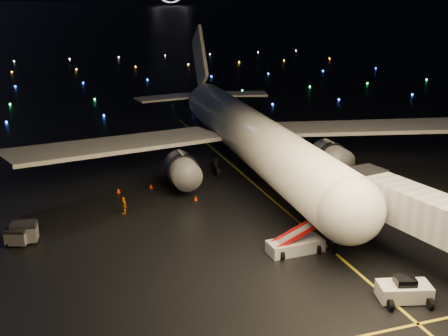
{
  "coord_description": "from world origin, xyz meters",
  "views": [
    {
      "loc": [
        -10.8,
        -36.79,
        21.5
      ],
      "look_at": [
        5.65,
        12.0,
        5.0
      ],
      "focal_mm": 45.0,
      "sensor_mm": 36.0,
      "label": 1
    }
  ],
  "objects_px": {
    "pushback_tug": "(404,289)",
    "baggage_cart_2": "(17,237)",
    "crew_c": "(124,205)",
    "baggage_cart_0": "(24,233)",
    "belt_loader": "(296,233)",
    "airliner": "(244,105)"
  },
  "relations": [
    {
      "from": "pushback_tug",
      "to": "belt_loader",
      "type": "relative_size",
      "value": 0.53
    },
    {
      "from": "pushback_tug",
      "to": "crew_c",
      "type": "xyz_separation_m",
      "value": [
        -16.61,
        22.76,
        0.01
      ]
    },
    {
      "from": "airliner",
      "to": "baggage_cart_2",
      "type": "bearing_deg",
      "value": -148.89
    },
    {
      "from": "baggage_cart_0",
      "to": "pushback_tug",
      "type": "bearing_deg",
      "value": -27.35
    },
    {
      "from": "airliner",
      "to": "baggage_cart_0",
      "type": "bearing_deg",
      "value": -148.95
    },
    {
      "from": "pushback_tug",
      "to": "baggage_cart_0",
      "type": "xyz_separation_m",
      "value": [
        -25.99,
        18.89,
        0.05
      ]
    },
    {
      "from": "baggage_cart_0",
      "to": "baggage_cart_2",
      "type": "bearing_deg",
      "value": -140.56
    },
    {
      "from": "airliner",
      "to": "pushback_tug",
      "type": "bearing_deg",
      "value": -87.22
    },
    {
      "from": "belt_loader",
      "to": "baggage_cart_2",
      "type": "relative_size",
      "value": 3.87
    },
    {
      "from": "crew_c",
      "to": "baggage_cart_0",
      "type": "distance_m",
      "value": 10.14
    },
    {
      "from": "crew_c",
      "to": "baggage_cart_2",
      "type": "height_order",
      "value": "crew_c"
    },
    {
      "from": "airliner",
      "to": "baggage_cart_0",
      "type": "xyz_separation_m",
      "value": [
        -25.94,
        -14.0,
        -7.12
      ]
    },
    {
      "from": "pushback_tug",
      "to": "crew_c",
      "type": "distance_m",
      "value": 28.18
    },
    {
      "from": "pushback_tug",
      "to": "baggage_cart_2",
      "type": "xyz_separation_m",
      "value": [
        -26.63,
        18.51,
        -0.11
      ]
    },
    {
      "from": "pushback_tug",
      "to": "crew_c",
      "type": "height_order",
      "value": "crew_c"
    },
    {
      "from": "airliner",
      "to": "belt_loader",
      "type": "height_order",
      "value": "airliner"
    },
    {
      "from": "baggage_cart_2",
      "to": "baggage_cart_0",
      "type": "bearing_deg",
      "value": 51.31
    },
    {
      "from": "crew_c",
      "to": "pushback_tug",
      "type": "bearing_deg",
      "value": 17.88
    },
    {
      "from": "airliner",
      "to": "baggage_cart_2",
      "type": "height_order",
      "value": "airliner"
    },
    {
      "from": "belt_loader",
      "to": "airliner",
      "type": "bearing_deg",
      "value": 77.96
    },
    {
      "from": "belt_loader",
      "to": "pushback_tug",
      "type": "bearing_deg",
      "value": -69.04
    },
    {
      "from": "crew_c",
      "to": "baggage_cart_0",
      "type": "xyz_separation_m",
      "value": [
        -9.37,
        -3.87,
        0.05
      ]
    }
  ]
}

